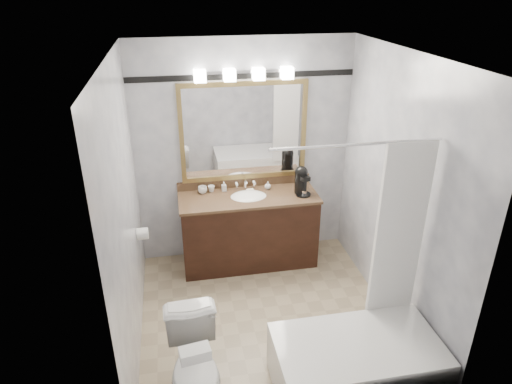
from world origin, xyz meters
The scene contains 15 objects.
room centered at (0.00, 0.00, 1.25)m, with size 2.42×2.62×2.52m.
vanity centered at (0.00, 1.02, 0.44)m, with size 1.53×0.58×0.97m.
mirror centered at (0.00, 1.28, 1.50)m, with size 1.40×0.04×1.10m.
vanity_light_bar centered at (0.00, 1.23, 2.13)m, with size 1.02×0.14×0.12m.
accent_stripe centered at (0.00, 1.29, 2.10)m, with size 2.40×0.01×0.06m, color black.
bathtub centered at (0.55, -0.90, 0.28)m, with size 1.30×0.75×1.96m.
tp_roll centered at (-1.14, 0.66, 0.70)m, with size 0.12×0.12×0.11m, color white.
toilet centered at (-0.73, -0.85, 0.36)m, with size 0.41×0.71×0.73m, color white.
tissue_box centered at (-0.73, -1.12, 0.77)m, with size 0.20×0.11×0.08m, color white.
coffee_maker centered at (0.58, 0.97, 1.02)m, with size 0.17×0.21×0.32m.
cup_left centered at (-0.49, 1.19, 0.89)m, with size 0.10×0.10×0.08m, color white.
cup_right centered at (-0.39, 1.21, 0.88)m, with size 0.08×0.08×0.07m, color white.
soap_bottle_a centered at (-0.25, 1.20, 0.90)m, with size 0.05×0.05×0.11m, color white.
soap_bottle_b centered at (0.25, 1.16, 0.89)m, with size 0.07×0.07×0.09m, color white.
soap_bar centered at (0.04, 1.13, 0.86)m, with size 0.08×0.05×0.02m, color beige.
Camera 1 is at (-0.76, -3.43, 3.03)m, focal length 32.00 mm.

